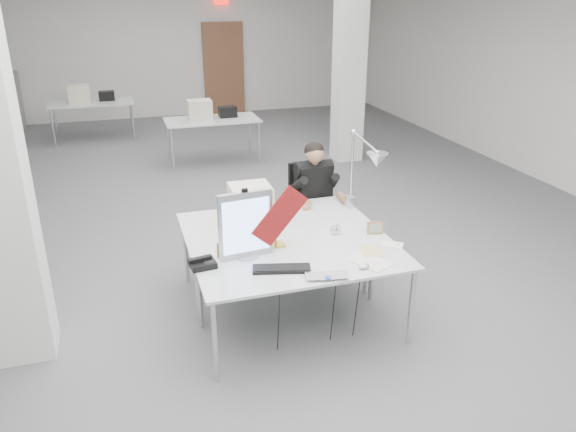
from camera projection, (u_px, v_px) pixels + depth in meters
name	position (u px, v px, depth m)	size (l,w,h in m)	color
room_shell	(236.00, 93.00, 6.69)	(10.04, 14.04, 3.24)	#545557
desk_main	(303.00, 261.00, 4.73)	(1.80, 0.90, 0.03)	silver
desk_second	(274.00, 221.00, 5.52)	(1.80, 0.90, 0.03)	silver
bg_desk_a	(212.00, 120.00, 9.63)	(1.60, 0.80, 0.03)	silver
bg_desk_b	(91.00, 103.00, 11.03)	(1.60, 0.80, 0.03)	silver
filing_cabinet	(9.00, 101.00, 11.90)	(0.45, 0.55, 1.20)	gray
office_chair	(312.00, 211.00, 6.32)	(0.53, 0.53, 1.08)	black
seated_person	(314.00, 182.00, 6.13)	(0.51, 0.64, 0.96)	black
monitor	(246.00, 225.00, 4.67)	(0.47, 0.05, 0.58)	#A5A5AA
pennant	(280.00, 216.00, 4.69)	(0.52, 0.01, 0.22)	maroon
keyboard	(282.00, 269.00, 4.55)	(0.47, 0.16, 0.02)	black
laptop	(328.00, 279.00, 4.38)	(0.34, 0.22, 0.03)	silver
mouse	(364.00, 266.00, 4.57)	(0.10, 0.06, 0.04)	silver
bankers_lamp	(276.00, 229.00, 4.91)	(0.28, 0.11, 0.31)	gold
desk_phone	(203.00, 264.00, 4.60)	(0.21, 0.19, 0.05)	black
picture_frame_left	(226.00, 250.00, 4.76)	(0.15, 0.01, 0.12)	#966540
picture_frame_right	(375.00, 228.00, 5.19)	(0.15, 0.01, 0.12)	#B5804E
desk_clock	(336.00, 229.00, 5.19)	(0.10, 0.10, 0.03)	silver
paper_stack_a	(370.00, 261.00, 4.68)	(0.23, 0.33, 0.01)	silver
paper_stack_b	(371.00, 251.00, 4.86)	(0.17, 0.23, 0.01)	#D0B97C
paper_stack_c	(392.00, 244.00, 4.99)	(0.19, 0.13, 0.01)	silver
beige_monitor	(250.00, 204.00, 5.41)	(0.39, 0.37, 0.37)	beige
architect_lamp	(362.00, 172.00, 5.43)	(0.25, 0.71, 0.92)	silver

